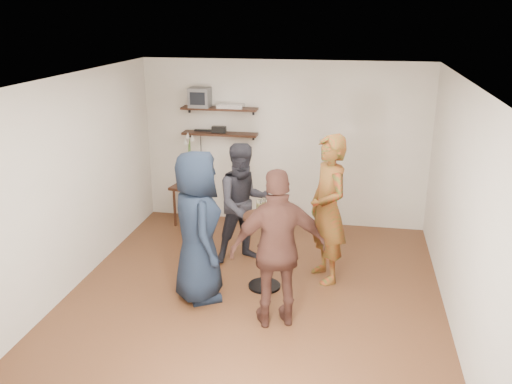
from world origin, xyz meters
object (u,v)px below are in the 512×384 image
(side_table, at_px, (191,191))
(dvd_deck, at_px, (231,106))
(drinks_table, at_px, (265,242))
(person_navy, at_px, (197,227))
(person_brown, at_px, (278,249))
(person_plaid, at_px, (328,209))
(crt_monitor, at_px, (200,97))
(radio, at_px, (219,130))
(person_dark, at_px, (244,204))

(side_table, bearing_deg, dvd_deck, 17.74)
(drinks_table, distance_m, person_navy, 0.88)
(person_brown, bearing_deg, person_plaid, -131.08)
(crt_monitor, bearing_deg, person_plaid, -39.89)
(person_brown, bearing_deg, crt_monitor, -80.00)
(radio, height_order, drinks_table, radio)
(person_dark, bearing_deg, radio, 86.76)
(person_dark, relative_size, person_brown, 0.94)
(radio, relative_size, drinks_table, 0.23)
(radio, height_order, person_dark, person_dark)
(drinks_table, xyz_separation_m, person_navy, (-0.73, -0.38, 0.29))
(radio, distance_m, person_dark, 1.74)
(crt_monitor, xyz_separation_m, side_table, (-0.15, -0.20, -1.48))
(crt_monitor, relative_size, side_table, 0.50)
(drinks_table, height_order, person_brown, person_brown)
(radio, relative_size, person_dark, 0.13)
(person_navy, bearing_deg, crt_monitor, -12.76)
(drinks_table, height_order, person_navy, person_navy)
(crt_monitor, xyz_separation_m, person_brown, (1.67, -2.94, -1.13))
(person_brown, bearing_deg, dvd_deck, -87.73)
(person_plaid, bearing_deg, dvd_deck, -164.90)
(drinks_table, bearing_deg, person_plaid, 27.54)
(side_table, height_order, person_navy, person_navy)
(drinks_table, distance_m, person_plaid, 0.89)
(person_navy, bearing_deg, person_brown, -138.86)
(person_dark, distance_m, person_navy, 1.15)
(side_table, bearing_deg, radio, 24.92)
(crt_monitor, relative_size, dvd_deck, 0.80)
(person_plaid, relative_size, person_navy, 1.04)
(drinks_table, bearing_deg, radio, 117.08)
(drinks_table, height_order, person_plaid, person_plaid)
(person_brown, bearing_deg, person_navy, -41.14)
(crt_monitor, bearing_deg, side_table, -125.57)
(radio, distance_m, side_table, 1.10)
(side_table, height_order, drinks_table, drinks_table)
(drinks_table, bearing_deg, person_dark, 119.22)
(crt_monitor, distance_m, person_navy, 2.85)
(dvd_deck, relative_size, person_dark, 0.24)
(drinks_table, distance_m, person_brown, 0.87)
(person_navy, xyz_separation_m, person_brown, (1.01, -0.40, -0.02))
(side_table, distance_m, drinks_table, 2.49)
(crt_monitor, xyz_separation_m, person_dark, (0.99, -1.44, -1.19))
(dvd_deck, xyz_separation_m, person_dark, (0.50, -1.44, -1.07))
(drinks_table, relative_size, person_dark, 0.58)
(person_dark, relative_size, person_navy, 0.91)
(crt_monitor, relative_size, person_navy, 0.18)
(dvd_deck, xyz_separation_m, radio, (-0.20, 0.00, -0.38))
(side_table, bearing_deg, person_dark, -47.35)
(radio, bearing_deg, person_dark, -64.02)
(side_table, distance_m, person_dark, 1.71)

